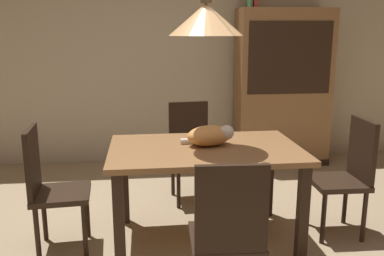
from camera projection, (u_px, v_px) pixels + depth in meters
back_wall at (169, 43)px, 5.00m from camera, size 6.40×0.10×2.90m
dining_table at (205, 160)px, 3.06m from camera, size 1.40×0.90×0.75m
chair_right_side at (348, 172)px, 3.22m from camera, size 0.41×0.41×0.93m
chair_near_front at (228, 232)px, 2.24m from camera, size 0.42×0.42×0.93m
chair_left_side at (49, 184)px, 2.95m from camera, size 0.43×0.43×0.93m
chair_far_back at (190, 147)px, 3.94m from camera, size 0.43×0.43×0.93m
cat_sleeping at (211, 135)px, 3.06m from camera, size 0.40×0.30×0.16m
pendant_lamp at (206, 19)px, 2.83m from camera, size 0.52×0.52×1.30m
hutch_bookcase at (282, 91)px, 4.96m from camera, size 1.12×0.45×1.85m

